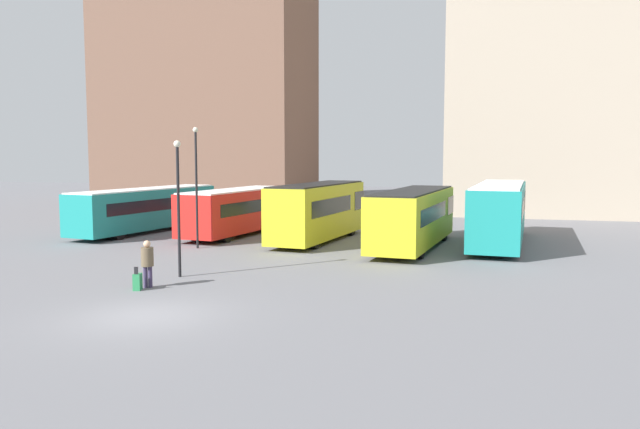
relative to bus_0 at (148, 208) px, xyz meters
The scene contains 11 objects.
ground_plane 22.01m from the bus_0, 60.35° to the right, with size 160.00×160.00×0.00m, color slate.
building_block_right 40.92m from the bus_0, 35.61° to the left, with size 27.65×16.54×28.50m.
bus_0 is the anchor object (origin of this frame).
bus_1 6.23m from the bus_0, ahead, with size 3.89×9.96×2.83m.
bus_2 11.81m from the bus_0, ahead, with size 3.57×9.84×3.29m.
bus_3 17.52m from the bus_0, ahead, with size 3.68×10.96×3.08m.
bus_4 21.75m from the bus_0, ahead, with size 3.46×12.25×3.34m.
traveler 17.70m from the bus_0, 60.17° to the right, with size 0.55×0.55×1.77m.
suitcase 18.10m from the bus_0, 61.33° to the right, with size 0.34×0.42×0.88m.
lamp_post_0 8.83m from the bus_0, 43.00° to the right, with size 0.28×0.28×6.36m.
lamp_post_1 16.06m from the bus_0, 55.70° to the right, with size 0.28×0.28×5.49m.
Camera 1 is at (9.83, -16.75, 4.90)m, focal length 35.00 mm.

